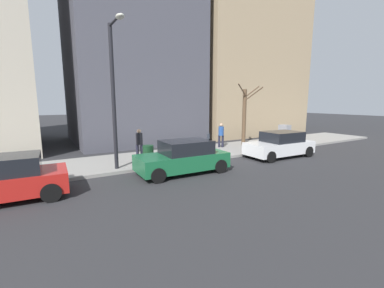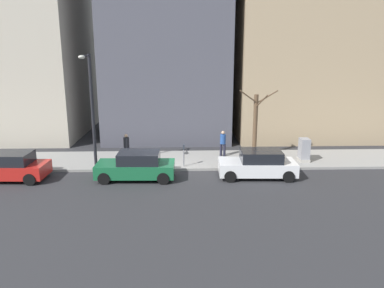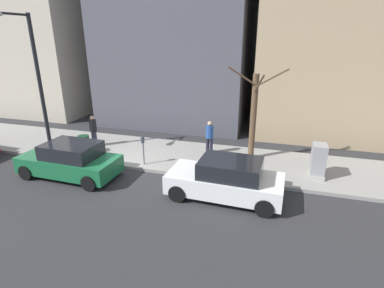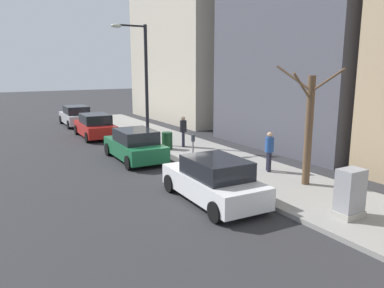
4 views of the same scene
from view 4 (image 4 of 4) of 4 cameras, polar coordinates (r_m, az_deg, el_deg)
name	(u,v)px [view 4 (image 4 of 4)]	position (r m, az deg, el deg)	size (l,w,h in m)	color
ground_plane	(173,164)	(17.53, -2.90, -3.00)	(120.00, 120.00, 0.00)	#2B2B2D
sidewalk	(209,157)	(18.50, 2.60, -1.98)	(4.00, 36.00, 0.15)	gray
parked_car_white	(214,181)	(12.49, 3.32, -5.58)	(2.05, 4.26, 1.52)	white
parked_car_green	(135,145)	(18.19, -8.70, -0.21)	(2.02, 4.25, 1.52)	#196038
parked_car_red	(95,126)	(24.67, -14.55, 2.66)	(2.06, 4.27, 1.52)	red
parked_car_silver	(76,116)	(30.20, -17.24, 4.10)	(2.02, 4.25, 1.52)	#B7B7BC
parking_meter	(193,146)	(16.61, 0.16, -0.34)	(0.14, 0.10, 1.35)	slate
utility_box	(350,194)	(11.79, 22.92, -6.99)	(0.83, 0.61, 1.43)	#A8A399
streetlamp	(142,75)	(20.81, -7.66, 10.41)	(1.97, 0.32, 6.50)	black
bare_tree	(309,127)	(14.16, 17.33, 2.49)	(1.48, 2.54, 4.36)	brown
trash_bin	(167,141)	(19.87, -3.81, 0.51)	(0.56, 0.56, 0.90)	#14381E
pedestrian_near_meter	(269,149)	(15.84, 11.69, -0.78)	(0.36, 0.37, 1.66)	#1E1E2D
pedestrian_midblock	(183,130)	(20.35, -1.34, 2.19)	(0.36, 0.37, 1.66)	#1E1E2D
office_tower_right	(219,12)	(34.32, 4.16, 19.38)	(11.80, 11.80, 18.12)	#BCB29E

